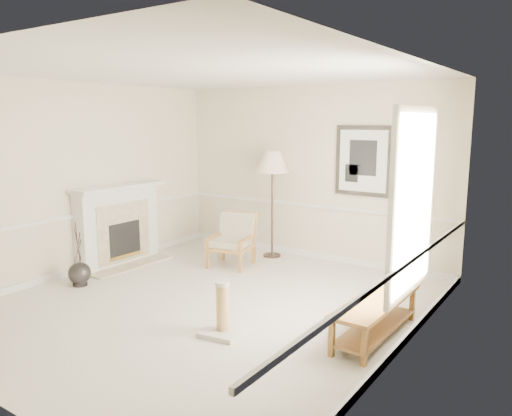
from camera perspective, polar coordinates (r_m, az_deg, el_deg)
The scene contains 8 objects.
ground at distance 6.56m, azimuth -5.69°, elevation -10.85°, with size 5.50×5.50×0.00m, color silver.
room at distance 6.12m, azimuth -4.53°, elevation 5.64°, with size 5.04×5.54×2.92m.
fireplace at distance 8.39m, azimuth -15.43°, elevation -1.96°, with size 0.64×1.64×1.31m.
floor_vase at distance 7.58m, azimuth -19.52°, elevation -7.11°, with size 0.32×0.32×0.93m.
armchair at distance 8.12m, azimuth -2.59°, elevation -3.34°, with size 0.77×0.81×0.85m.
floor_lamp at distance 8.41m, azimuth 1.90°, elevation 4.96°, with size 0.70×0.70×1.82m.
bench at distance 5.66m, azimuth 13.52°, elevation -11.43°, with size 0.49×1.52×0.43m.
scratching_post at distance 5.61m, azimuth -3.83°, elevation -12.41°, with size 0.48×0.48×0.60m.
Camera 1 is at (3.97, -4.67, 2.33)m, focal length 35.00 mm.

